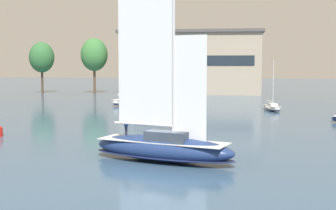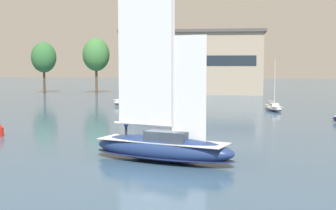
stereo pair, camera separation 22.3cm
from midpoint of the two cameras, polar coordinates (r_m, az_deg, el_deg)
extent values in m
plane|color=#385675|center=(35.72, -0.84, -6.83)|extent=(400.00, 400.00, 0.00)
cube|color=tan|center=(115.80, 2.78, 5.05)|extent=(33.60, 12.65, 14.61)
cube|color=#1E2833|center=(109.43, 2.48, 5.44)|extent=(30.24, 0.10, 2.34)
cube|color=#514C4C|center=(116.04, 2.79, 8.84)|extent=(34.80, 13.85, 0.70)
cylinder|color=#4C3828|center=(120.17, -15.14, 3.03)|extent=(0.55, 0.55, 6.81)
ellipsoid|color=#336B38|center=(120.11, -15.20, 5.64)|extent=(6.13, 6.13, 7.50)
cylinder|color=brown|center=(116.92, -9.00, 3.21)|extent=(0.59, 0.59, 7.31)
ellipsoid|color=#3D7A3D|center=(116.88, -9.04, 6.09)|extent=(6.58, 6.58, 8.05)
ellipsoid|color=navy|center=(35.54, -0.85, -5.30)|extent=(11.86, 6.56, 1.94)
ellipsoid|color=#19234C|center=(35.64, -0.84, -6.15)|extent=(11.98, 6.63, 0.23)
cube|color=silver|center=(35.44, -0.85, -4.40)|extent=(10.40, 5.65, 0.06)
cube|color=#333D4C|center=(35.12, -0.01, -3.78)|extent=(3.74, 3.12, 0.80)
cylinder|color=silver|center=(34.58, 0.50, 7.30)|extent=(0.23, 0.23, 14.29)
cylinder|color=silver|center=(36.03, -3.21, -2.37)|extent=(4.96, 1.77, 0.19)
cube|color=white|center=(35.65, -2.96, 7.00)|extent=(4.51, 1.48, 11.72)
cube|color=white|center=(34.05, 2.57, 1.91)|extent=(2.40, 0.80, 7.86)
cylinder|color=#232838|center=(37.34, -5.30, -3.23)|extent=(0.25, 0.25, 0.85)
cylinder|color=#1E4CA5|center=(37.24, -5.31, -2.09)|extent=(0.43, 0.43, 0.65)
sphere|color=tan|center=(37.19, -5.32, -1.41)|extent=(0.24, 0.24, 0.24)
ellipsoid|color=silver|center=(74.70, 12.44, -0.32)|extent=(3.09, 5.89, 0.96)
ellipsoid|color=#19234C|center=(74.72, 12.44, -0.52)|extent=(3.13, 5.95, 0.12)
cube|color=#BCB7A8|center=(74.67, 12.45, -0.10)|extent=(2.66, 5.17, 0.06)
cube|color=silver|center=(74.39, 12.53, 0.06)|extent=(1.51, 1.83, 0.40)
cylinder|color=silver|center=(74.01, 12.62, 2.63)|extent=(0.11, 0.11, 7.09)
cylinder|color=silver|center=(75.39, 12.24, 0.41)|extent=(0.80, 2.48, 0.10)
cylinder|color=silver|center=(75.38, 12.24, 0.46)|extent=(0.78, 2.25, 0.15)
ellipsoid|color=silver|center=(83.42, -4.83, 0.48)|extent=(5.94, 8.28, 1.39)
ellipsoid|color=#19234C|center=(83.46, -4.82, 0.22)|extent=(6.00, 8.36, 0.17)
cube|color=silver|center=(83.39, -4.83, 0.77)|extent=(5.15, 7.24, 0.06)
cube|color=beige|center=(83.67, -4.64, 1.00)|extent=(2.51, 2.78, 0.57)
cylinder|color=silver|center=(83.65, -4.56, 4.31)|extent=(0.16, 0.16, 10.23)
cylinder|color=silver|center=(82.45, -5.38, 1.30)|extent=(1.89, 3.30, 0.14)
cylinder|color=white|center=(82.44, -5.38, 1.37)|extent=(1.79, 3.01, 0.22)
camera|label=1|loc=(0.11, -90.17, -0.01)|focal=50.00mm
camera|label=2|loc=(0.11, 89.83, 0.01)|focal=50.00mm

